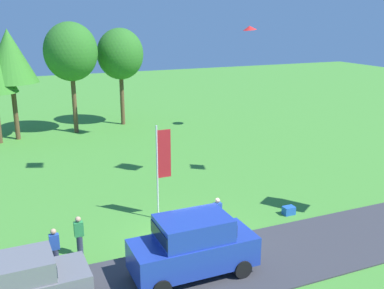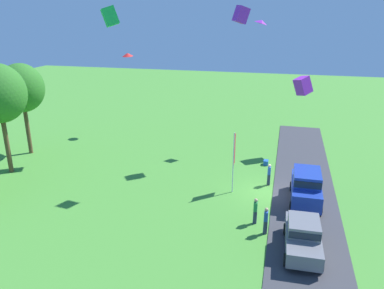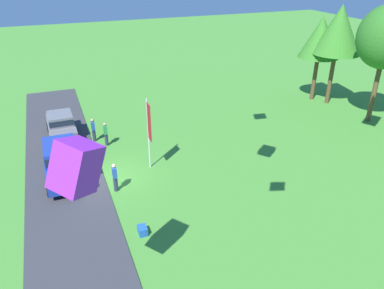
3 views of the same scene
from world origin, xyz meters
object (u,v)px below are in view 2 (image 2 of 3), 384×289
(kite_box_trailing_tail, at_px, (241,15))
(car_sedan_mid_row, at_px, (303,235))
(person_on_lawn, at_px, (266,221))
(kite_box_topmost, at_px, (110,16))
(person_watching_sky, at_px, (269,174))
(flag_banner, at_px, (234,154))
(tree_far_right, at_px, (22,88))
(kite_delta_high_left, at_px, (128,55))
(kite_diamond_low_drifter, at_px, (262,22))
(cooler_box, at_px, (266,162))
(kite_box_high_right, at_px, (303,86))
(car_suv_by_flagpole, at_px, (306,186))
(person_beside_suv, at_px, (255,211))

(kite_box_trailing_tail, bearing_deg, car_sedan_mid_row, -157.70)
(kite_box_trailing_tail, bearing_deg, person_on_lawn, -164.09)
(person_on_lawn, xyz_separation_m, kite_box_topmost, (10.60, 14.24, 11.28))
(person_watching_sky, distance_m, flag_banner, 3.60)
(person_on_lawn, bearing_deg, flag_banner, 27.27)
(tree_far_right, xyz_separation_m, kite_delta_high_left, (8.85, -6.43, 2.24))
(kite_box_topmost, bearing_deg, kite_diamond_low_drifter, -66.60)
(car_sedan_mid_row, bearing_deg, kite_diamond_low_drifter, 13.55)
(cooler_box, xyz_separation_m, kite_box_trailing_tail, (1.21, 2.81, 12.10))
(car_sedan_mid_row, xyz_separation_m, kite_diamond_low_drifter, (17.18, 4.14, 10.66))
(cooler_box, bearing_deg, kite_box_high_right, -34.29)
(person_watching_sky, bearing_deg, car_suv_by_flagpole, -131.14)
(cooler_box, distance_m, kite_box_high_right, 7.69)
(person_beside_suv, distance_m, cooler_box, 9.99)
(person_on_lawn, relative_size, tree_far_right, 0.21)
(kite_box_topmost, relative_size, kite_box_high_right, 0.99)
(car_sedan_mid_row, bearing_deg, car_suv_by_flagpole, -3.17)
(person_beside_suv, bearing_deg, tree_far_right, 70.81)
(car_sedan_mid_row, distance_m, kite_box_trailing_tail, 18.44)
(person_on_lawn, relative_size, cooler_box, 3.05)
(person_watching_sky, relative_size, cooler_box, 3.05)
(car_suv_by_flagpole, relative_size, kite_box_topmost, 3.12)
(car_suv_by_flagpole, relative_size, kite_box_trailing_tail, 3.69)
(car_suv_by_flagpole, bearing_deg, cooler_box, 25.60)
(kite_diamond_low_drifter, bearing_deg, cooler_box, -163.84)
(tree_far_right, bearing_deg, cooler_box, -83.51)
(person_beside_suv, bearing_deg, cooler_box, -0.20)
(person_on_lawn, distance_m, kite_delta_high_left, 24.68)
(cooler_box, bearing_deg, car_sedan_mid_row, -167.51)
(car_sedan_mid_row, relative_size, flag_banner, 0.98)
(kite_delta_high_left, bearing_deg, person_watching_sky, -123.86)
(car_sedan_mid_row, distance_m, kite_delta_high_left, 26.90)
(person_watching_sky, bearing_deg, car_sedan_mid_row, -164.53)
(car_suv_by_flagpole, relative_size, kite_box_high_right, 3.10)
(car_suv_by_flagpole, bearing_deg, person_beside_suv, 139.32)
(tree_far_right, relative_size, kite_delta_high_left, 7.58)
(kite_diamond_low_drifter, relative_size, kite_box_high_right, 0.60)
(person_watching_sky, xyz_separation_m, kite_box_topmost, (3.72, 14.04, 11.28))
(person_on_lawn, relative_size, flag_banner, 0.38)
(kite_box_trailing_tail, bearing_deg, person_beside_suv, -166.04)
(tree_far_right, height_order, kite_box_trailing_tail, kite_box_trailing_tail)
(tree_far_right, height_order, kite_box_high_right, tree_far_right)
(car_sedan_mid_row, relative_size, kite_box_high_right, 2.99)
(kite_diamond_low_drifter, bearing_deg, kite_box_topmost, 113.40)
(person_on_lawn, bearing_deg, person_watching_sky, 1.69)
(car_sedan_mid_row, distance_m, car_suv_by_flagpole, 5.94)
(cooler_box, height_order, kite_box_trailing_tail, kite_box_trailing_tail)
(car_suv_by_flagpole, relative_size, person_beside_suv, 2.69)
(cooler_box, bearing_deg, kite_box_trailing_tail, 66.74)
(person_watching_sky, distance_m, tree_far_right, 22.74)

